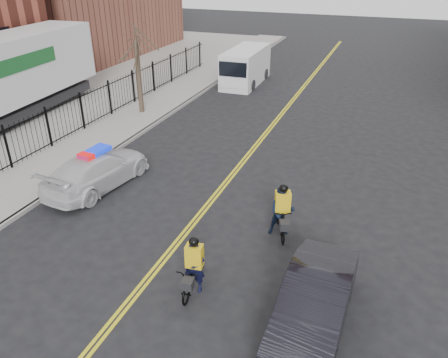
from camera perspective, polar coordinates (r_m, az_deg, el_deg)
ground at (r=14.89m, az=-4.91°, el=-6.82°), size 120.00×120.00×0.00m
center_line_left at (r=21.50m, az=4.09°, el=4.53°), size 0.10×60.00×0.01m
center_line_right at (r=21.46m, az=4.50°, el=4.47°), size 0.10×60.00×0.01m
sidewalk at (r=24.49m, az=-12.83°, el=7.01°), size 3.00×60.00×0.15m
curb at (r=23.73m, az=-9.76°, el=6.63°), size 0.20×60.00×0.15m
iron_fence at (r=25.04m, az=-15.97°, el=9.32°), size 0.12×28.00×2.00m
street_tree at (r=25.24m, az=-11.34°, el=15.95°), size 3.20×3.20×4.80m
police_cruiser at (r=17.99m, az=-16.22°, el=1.15°), size 2.55×5.08×1.58m
dark_sedan at (r=11.32m, az=11.67°, el=-15.64°), size 1.71×4.51×1.47m
cargo_van at (r=31.78m, az=2.77°, el=14.38°), size 2.32×5.79×2.41m
cyclist_near at (r=12.21m, az=-3.82°, el=-12.05°), size 0.84×1.84×1.75m
cyclist_far at (r=14.43m, az=7.55°, el=-4.70°), size 1.17×1.91×1.87m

